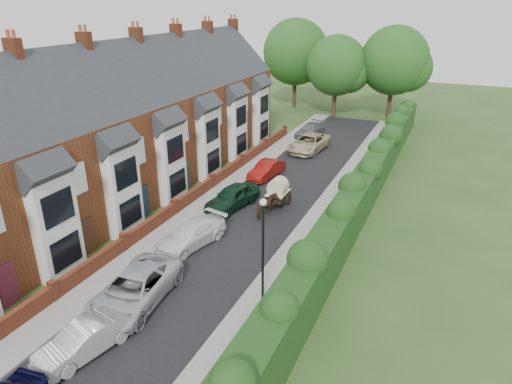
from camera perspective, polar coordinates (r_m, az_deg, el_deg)
ground at (r=20.54m, az=-13.02°, el=-16.77°), size 140.00×140.00×0.00m
road at (r=28.65m, az=-0.81°, el=-3.78°), size 6.00×58.00×0.02m
pavement_hedge_side at (r=27.35m, az=7.05°, el=-5.24°), size 2.20×58.00×0.12m
pavement_house_side at (r=30.28m, az=-7.44°, el=-2.32°), size 1.70×58.00×0.12m
kerb_hedge_side at (r=27.62m, az=4.96°, el=-4.83°), size 0.18×58.00×0.13m
kerb_house_side at (r=29.90m, az=-6.13°, el=-2.59°), size 0.18×58.00×0.13m
hedge at (r=26.26m, az=10.96°, el=-2.99°), size 2.10×58.00×2.85m
terrace_row at (r=31.78m, az=-19.01°, el=6.34°), size 9.05×40.50×11.50m
garden_wall_row at (r=29.86m, az=-10.11°, el=-2.03°), size 0.35×40.35×1.10m
lamppost at (r=20.05m, az=0.88°, el=-5.73°), size 0.32×0.32×5.16m
tree_far_left at (r=54.30m, az=10.41°, el=15.09°), size 7.14×6.80×9.29m
tree_far_right at (r=55.08m, az=17.30°, el=15.20°), size 7.98×7.60×10.31m
tree_far_back at (r=58.71m, az=5.39°, el=16.82°), size 8.40×8.00×10.82m
car_silver_a at (r=19.90m, az=-20.61°, el=-16.88°), size 2.31×4.21×1.32m
car_silver_b at (r=21.90m, az=-14.97°, el=-11.65°), size 3.12×5.77×1.54m
car_white at (r=26.07m, az=-8.14°, el=-5.27°), size 2.91×4.96×1.35m
car_green at (r=30.42m, az=-2.97°, el=-0.59°), size 2.65×4.69×1.51m
car_red at (r=35.53m, az=1.31°, el=2.82°), size 1.85×4.05×1.29m
car_beige at (r=42.14m, az=6.66°, el=6.12°), size 2.98×5.65×1.51m
car_grey at (r=46.80m, az=6.76°, el=7.69°), size 2.32×4.58×1.27m
horse at (r=28.92m, az=1.35°, el=-1.87°), size 1.11×1.89×1.50m
horse_cart at (r=30.39m, az=2.76°, el=0.21°), size 1.26×2.79×2.01m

